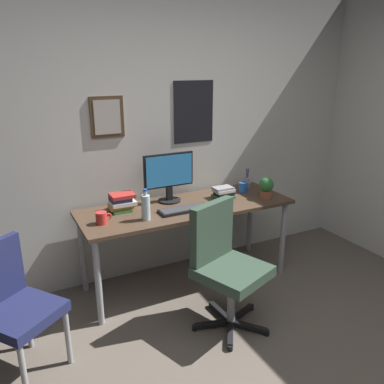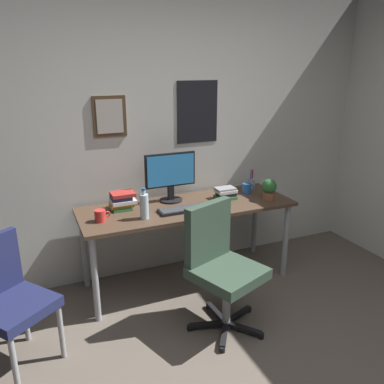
{
  "view_description": "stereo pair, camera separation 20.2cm",
  "coord_description": "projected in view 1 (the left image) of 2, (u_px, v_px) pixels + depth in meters",
  "views": [
    {
      "loc": [
        -1.32,
        -1.13,
        1.9
      ],
      "look_at": [
        0.1,
        1.64,
        0.89
      ],
      "focal_mm": 36.81,
      "sensor_mm": 36.0,
      "label": 1
    },
    {
      "loc": [
        -1.14,
        -1.22,
        1.9
      ],
      "look_at": [
        0.1,
        1.64,
        0.89
      ],
      "focal_mm": 36.81,
      "sensor_mm": 36.0,
      "label": 2
    }
  ],
  "objects": [
    {
      "name": "side_chair",
      "position": [
        12.0,
        302.0,
        2.43
      ],
      "size": [
        0.59,
        0.59,
        0.88
      ],
      "color": "#1E234C",
      "rests_on": "ground_plane"
    },
    {
      "name": "book_stack_left",
      "position": [
        121.0,
        202.0,
        3.26
      ],
      "size": [
        0.21,
        0.17,
        0.15
      ],
      "color": "#33723F",
      "rests_on": "desk"
    },
    {
      "name": "water_bottle",
      "position": [
        146.0,
        207.0,
        3.06
      ],
      "size": [
        0.07,
        0.07,
        0.25
      ],
      "color": "silver",
      "rests_on": "desk"
    },
    {
      "name": "monitor",
      "position": [
        169.0,
        175.0,
        3.44
      ],
      "size": [
        0.46,
        0.2,
        0.43
      ],
      "color": "black",
      "rests_on": "desk"
    },
    {
      "name": "coffee_mug_far",
      "position": [
        243.0,
        187.0,
        3.75
      ],
      "size": [
        0.12,
        0.08,
        0.09
      ],
      "color": "#2659B2",
      "rests_on": "desk"
    },
    {
      "name": "book_stack_right",
      "position": [
        223.0,
        193.0,
        3.59
      ],
      "size": [
        0.19,
        0.15,
        0.1
      ],
      "color": "#33723F",
      "rests_on": "desk"
    },
    {
      "name": "wall_back",
      "position": [
        157.0,
        135.0,
        3.54
      ],
      "size": [
        4.4,
        0.1,
        2.6
      ],
      "color": "silver",
      "rests_on": "ground_plane"
    },
    {
      "name": "office_chair",
      "position": [
        224.0,
        260.0,
        2.9
      ],
      "size": [
        0.59,
        0.6,
        0.95
      ],
      "color": "#334738",
      "rests_on": "ground_plane"
    },
    {
      "name": "desk",
      "position": [
        187.0,
        213.0,
        3.43
      ],
      "size": [
        1.86,
        0.65,
        0.74
      ],
      "color": "#4C3828",
      "rests_on": "ground_plane"
    },
    {
      "name": "coffee_mug_near",
      "position": [
        102.0,
        218.0,
        3.0
      ],
      "size": [
        0.12,
        0.09,
        0.09
      ],
      "color": "red",
      "rests_on": "desk"
    },
    {
      "name": "potted_plant",
      "position": [
        266.0,
        187.0,
        3.55
      ],
      "size": [
        0.13,
        0.13,
        0.19
      ],
      "color": "brown",
      "rests_on": "desk"
    },
    {
      "name": "keyboard",
      "position": [
        184.0,
        209.0,
        3.28
      ],
      "size": [
        0.43,
        0.15,
        0.03
      ],
      "color": "black",
      "rests_on": "desk"
    },
    {
      "name": "computer_mouse",
      "position": [
        216.0,
        203.0,
        3.4
      ],
      "size": [
        0.06,
        0.11,
        0.04
      ],
      "color": "black",
      "rests_on": "desk"
    },
    {
      "name": "pen_cup",
      "position": [
        247.0,
        182.0,
        3.89
      ],
      "size": [
        0.07,
        0.07,
        0.2
      ],
      "color": "#9EA0A5",
      "rests_on": "desk"
    }
  ]
}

